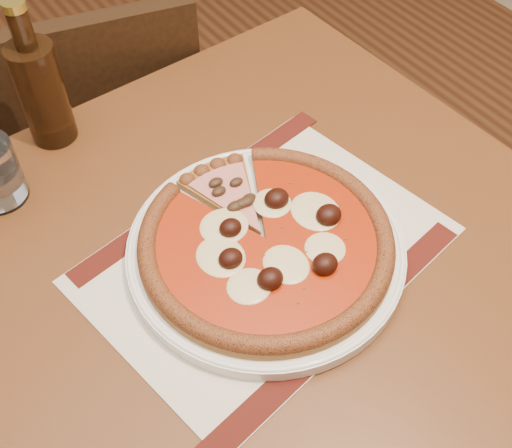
{
  "coord_description": "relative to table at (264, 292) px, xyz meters",
  "views": [
    {
      "loc": [
        0.39,
        -1.07,
        1.41
      ],
      "look_at": [
        0.68,
        -0.65,
        0.78
      ],
      "focal_mm": 45.0,
      "sensor_mm": 36.0,
      "label": 1
    }
  ],
  "objects": [
    {
      "name": "ham_slice",
      "position": [
        0.01,
        0.07,
        0.13
      ],
      "size": [
        0.1,
        0.14,
        0.02
      ],
      "rotation": [
        0.0,
        0.0,
        1.49
      ],
      "color": "#915C23",
      "rests_on": "plate"
    },
    {
      "name": "plate",
      "position": [
        -0.01,
        -0.01,
        0.11
      ],
      "size": [
        0.35,
        0.35,
        0.02
      ],
      "primitive_type": "cylinder",
      "color": "white",
      "rests_on": "placemat"
    },
    {
      "name": "chair_far",
      "position": [
        -0.0,
        0.58,
        -0.17
      ],
      "size": [
        0.48,
        0.48,
        0.84
      ],
      "rotation": [
        0.0,
        0.0,
        2.9
      ],
      "color": "black",
      "rests_on": "ground"
    },
    {
      "name": "pizza",
      "position": [
        -0.01,
        -0.01,
        0.13
      ],
      "size": [
        0.32,
        0.32,
        0.04
      ],
      "color": "#915C23",
      "rests_on": "plate"
    },
    {
      "name": "bottle",
      "position": [
        -0.13,
        0.36,
        0.19
      ],
      "size": [
        0.07,
        0.07,
        0.22
      ],
      "color": "#371F0D",
      "rests_on": "table"
    },
    {
      "name": "table",
      "position": [
        0.0,
        0.0,
        0.0
      ],
      "size": [
        0.83,
        0.83,
        0.75
      ],
      "rotation": [
        0.0,
        0.0,
        0.04
      ],
      "color": "brown",
      "rests_on": "ground"
    },
    {
      "name": "placemat",
      "position": [
        -0.01,
        -0.01,
        0.1
      ],
      "size": [
        0.48,
        0.38,
        0.0
      ],
      "primitive_type": "cube",
      "rotation": [
        0.0,
        0.0,
        0.16
      ],
      "color": "beige",
      "rests_on": "table"
    }
  ]
}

